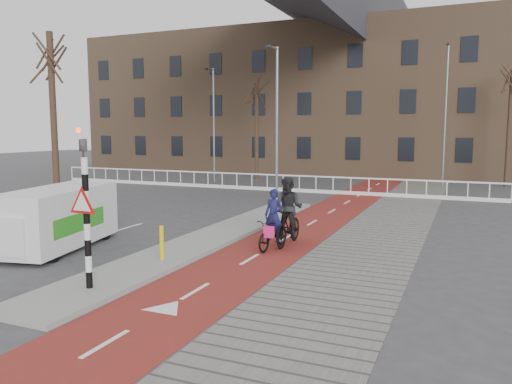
% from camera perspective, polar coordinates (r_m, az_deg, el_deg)
% --- Properties ---
extents(ground, '(120.00, 120.00, 0.00)m').
position_cam_1_polar(ground, '(13.01, -10.52, -9.01)').
color(ground, '#38383A').
rests_on(ground, ground).
extents(bike_lane, '(2.50, 60.00, 0.01)m').
position_cam_1_polar(bike_lane, '(21.39, 7.99, -2.59)').
color(bike_lane, maroon).
rests_on(bike_lane, ground).
extents(sidewalk, '(3.00, 60.00, 0.01)m').
position_cam_1_polar(sidewalk, '(20.85, 15.44, -3.03)').
color(sidewalk, slate).
rests_on(sidewalk, ground).
extents(curb_island, '(1.80, 16.00, 0.12)m').
position_cam_1_polar(curb_island, '(16.67, -4.89, -5.12)').
color(curb_island, gray).
rests_on(curb_island, ground).
extents(traffic_signal, '(0.80, 0.80, 3.68)m').
position_cam_1_polar(traffic_signal, '(11.39, -18.91, -1.33)').
color(traffic_signal, black).
rests_on(traffic_signal, curb_island).
extents(bollard, '(0.12, 0.12, 0.92)m').
position_cam_1_polar(bollard, '(13.68, -10.73, -5.71)').
color(bollard, '#D8B80C').
rests_on(bollard, curb_island).
extents(cyclist_near, '(0.80, 1.79, 1.82)m').
position_cam_1_polar(cyclist_near, '(15.06, 2.02, -4.26)').
color(cyclist_near, black).
rests_on(cyclist_near, bike_lane).
extents(cyclist_far, '(0.92, 2.00, 2.12)m').
position_cam_1_polar(cyclist_far, '(15.53, 3.74, -2.91)').
color(cyclist_far, black).
rests_on(cyclist_far, bike_lane).
extents(van, '(2.56, 4.54, 1.84)m').
position_cam_1_polar(van, '(16.21, -21.73, -2.69)').
color(van, silver).
rests_on(van, ground).
extents(railing, '(28.00, 0.10, 0.99)m').
position_cam_1_polar(railing, '(30.06, -0.48, 0.85)').
color(railing, silver).
rests_on(railing, ground).
extents(townhouse_row, '(46.00, 10.00, 15.90)m').
position_cam_1_polar(townhouse_row, '(43.73, 10.10, 12.55)').
color(townhouse_row, '#7F6047').
rests_on(townhouse_row, ground).
extents(tree_left, '(0.30, 0.30, 8.13)m').
position_cam_1_polar(tree_left, '(25.75, -22.12, 7.66)').
color(tree_left, '#311F15').
rests_on(tree_left, ground).
extents(tree_mid, '(0.29, 0.29, 7.29)m').
position_cam_1_polar(tree_mid, '(36.59, 0.07, 7.21)').
color(tree_mid, '#311F15').
rests_on(tree_mid, ground).
extents(tree_right, '(0.24, 0.24, 7.28)m').
position_cam_1_polar(tree_right, '(35.26, 26.93, 6.44)').
color(tree_right, '#311F15').
rests_on(tree_right, ground).
extents(streetlight_near, '(0.12, 0.12, 7.38)m').
position_cam_1_polar(streetlight_near, '(23.53, 2.40, 7.35)').
color(streetlight_near, slate).
rests_on(streetlight_near, ground).
extents(streetlight_left, '(0.12, 0.12, 7.71)m').
position_cam_1_polar(streetlight_left, '(34.50, -4.84, 7.54)').
color(streetlight_left, slate).
rests_on(streetlight_left, ground).
extents(streetlight_right, '(0.12, 0.12, 8.81)m').
position_cam_1_polar(streetlight_right, '(33.45, 20.82, 8.06)').
color(streetlight_right, slate).
rests_on(streetlight_right, ground).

